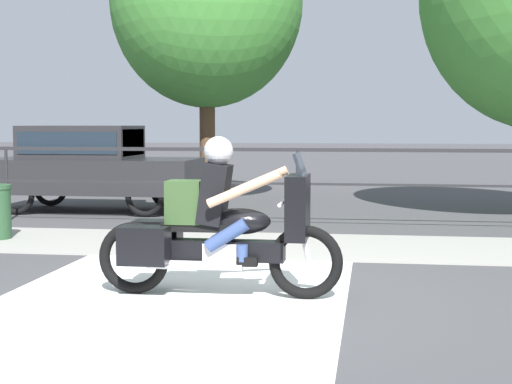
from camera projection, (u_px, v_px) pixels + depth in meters
The scene contains 7 objects.
ground_plane at pixel (245, 299), 7.70m from camera, with size 120.00×120.00×0.00m, color #424244.
sidewalk_band at pixel (284, 245), 11.05m from camera, with size 44.00×2.40×0.01m, color #99968E.
crosswalk_band at pixel (169, 301), 7.61m from camera, with size 3.43×6.00×0.01m, color silver.
fence_railing at pixel (297, 165), 12.90m from camera, with size 36.00×0.05×1.32m.
motorcycle at pixel (217, 227), 7.76m from camera, with size 2.47×0.76×1.60m.
parked_car at pixel (89, 162), 15.32m from camera, with size 4.05×1.74×1.67m.
tree_behind_car at pixel (207, 2), 16.61m from camera, with size 4.08×4.08×6.54m.
Camera 1 is at (1.23, -7.48, 1.72)m, focal length 55.00 mm.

